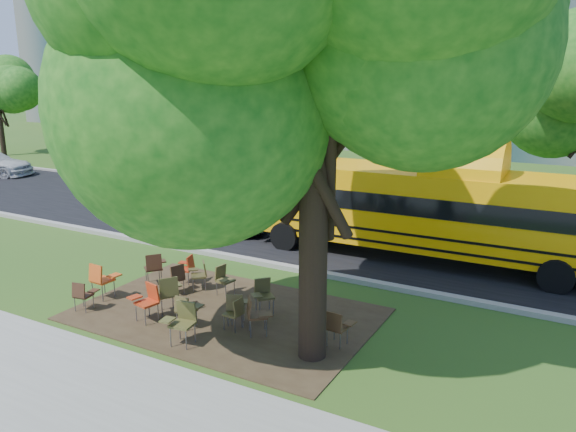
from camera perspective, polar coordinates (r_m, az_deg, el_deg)
The scene contains 34 objects.
ground at distance 14.67m, azimuth -8.52°, elevation -8.39°, with size 160.00×160.00×0.00m, color #264F18.
sidewalk at distance 11.54m, azimuth -24.31°, elevation -16.13°, with size 60.00×4.00×0.04m, color gray.
dirt_patch at distance 13.74m, azimuth -6.42°, elevation -9.86°, with size 7.00×4.50×0.03m, color #382819.
asphalt_road at distance 20.33m, azimuth 3.47°, elevation -1.69°, with size 80.00×8.00×0.04m, color black.
kerb_near at distance 16.95m, azimuth -2.38°, elevation -4.80°, with size 80.00×0.25×0.14m, color gray.
kerb_far at distance 23.97m, azimuth 7.70°, elevation 0.81°, with size 80.00×0.25×0.14m, color gray.
building_main at distance 49.74m, azimuth 10.16°, elevation 20.35°, with size 38.00×16.00×22.00m, color slate.
building_left at distance 68.80m, azimuth -14.23°, elevation 17.58°, with size 26.00×14.00×20.00m, color slate.
bg_tree_0 at distance 31.23m, azimuth -12.07°, elevation 12.11°, with size 5.20×5.20×7.18m.
bg_tree_1 at distance 38.24m, azimuth -19.50°, elevation 13.20°, with size 6.00×6.00×8.40m.
bg_tree_2 at distance 29.85m, azimuth 2.34°, elevation 11.62°, with size 4.80×4.80×6.62m.
main_tree at distance 10.40m, azimuth 2.81°, elevation 16.07°, with size 7.20×7.20×9.56m.
school_bus at distance 17.36m, azimuth 16.88°, elevation 0.38°, with size 11.52×2.84×2.80m.
chair_0 at distance 14.50m, azimuth -20.13°, elevation -7.39°, with size 0.52×0.53×0.77m.
chair_1 at distance 15.04m, azimuth -18.44°, elevation -5.95°, with size 0.66×0.57×0.97m.
chair_2 at distance 13.76m, azimuth -12.04°, elevation -7.43°, with size 0.65×0.82×0.97m.
chair_3 at distance 13.51m, azimuth -14.08°, elevation -8.13°, with size 0.68×0.53×0.91m.
chair_4 at distance 12.97m, azimuth -10.34°, elevation -9.21°, with size 0.52×0.47×0.80m.
chair_5 at distance 12.24m, azimuth -10.68°, elevation -10.25°, with size 0.64×0.64×0.95m.
chair_6 at distance 12.75m, azimuth -5.37°, elevation -9.54°, with size 0.45×0.51×0.77m.
chair_7 at distance 12.45m, azimuth -3.34°, elevation -9.74°, with size 0.75×0.60×0.89m.
chair_8 at distance 15.67m, azimuth -13.42°, elevation -4.91°, with size 0.62×0.78×0.91m.
chair_9 at distance 15.11m, azimuth -8.90°, elevation -5.68°, with size 0.69×0.55×0.81m.
chair_10 at distance 14.65m, azimuth -6.59°, elevation -6.23°, with size 0.48×0.58×0.81m.
chair_11 at distance 12.96m, azimuth -5.27°, elevation -9.04°, with size 0.55×0.64×0.81m.
chair_12 at distance 13.55m, azimuth -2.56°, elevation -7.77°, with size 0.58×0.74×0.86m.
chair_13 at distance 12.01m, azimuth 5.03°, elevation -11.00°, with size 0.55×0.47×0.81m.
chair_14 at distance 14.86m, azimuth -11.30°, elevation -6.00°, with size 0.52×0.67×0.86m.
chair_15 at distance 15.61m, azimuth -10.23°, elevation -5.05°, with size 0.59×0.56×0.82m.
black_car at distance 20.40m, azimuth -7.88°, elevation 0.32°, with size 1.72×4.28×1.46m, color black.
bg_car_silver at distance 31.14m, azimuth -16.65°, elevation 4.52°, with size 1.34×3.83×1.26m, color #A8A7AD.
bg_car_red at distance 28.21m, azimuth -11.99°, elevation 4.04°, with size 2.42×5.25×1.46m, color #5A170F.
pedestrian_a at distance 33.95m, azimuth -13.93°, elevation 5.76°, with size 0.59×0.38×1.60m, color navy.
pedestrian_b at distance 34.44m, azimuth -19.74°, elevation 5.40°, with size 0.74×0.58×1.53m, color #866750.
Camera 1 is at (8.34, -10.67, 5.63)m, focal length 35.00 mm.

